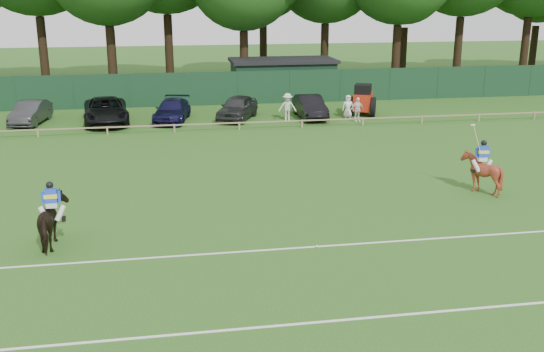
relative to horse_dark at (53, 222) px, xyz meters
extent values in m
plane|color=#1E4C14|center=(7.45, -0.60, -0.88)|extent=(160.00, 160.00, 0.00)
imported|color=black|center=(0.00, 0.00, 0.00)|extent=(1.06, 2.14, 1.76)
imported|color=maroon|center=(17.18, 3.10, 0.01)|extent=(1.69, 1.83, 1.78)
imported|color=#2F3032|center=(-4.68, 21.51, -0.15)|extent=(2.19, 4.65, 1.47)
imported|color=black|center=(0.14, 20.87, -0.06)|extent=(3.32, 6.17, 1.65)
imported|color=#121136|center=(4.40, 20.89, -0.17)|extent=(2.89, 5.19, 1.42)
imported|color=#2E2E30|center=(8.73, 20.75, -0.09)|extent=(3.62, 5.02, 1.59)
imported|color=black|center=(13.65, 20.40, -0.12)|extent=(1.62, 4.61, 1.52)
imported|color=beige|center=(11.97, 19.77, 0.03)|extent=(1.26, 0.84, 1.82)
imported|color=silver|center=(16.42, 18.62, -0.08)|extent=(0.99, 0.54, 1.61)
imported|color=white|center=(16.18, 19.92, -0.10)|extent=(0.82, 0.59, 1.56)
cube|color=silver|center=(0.00, 0.00, 0.61)|extent=(0.37, 0.28, 0.18)
cube|color=blue|center=(0.00, 0.00, 0.93)|extent=(0.42, 0.33, 0.51)
cube|color=yellow|center=(0.00, 0.00, 0.91)|extent=(0.44, 0.31, 0.18)
sphere|color=black|center=(0.00, 0.00, 1.30)|extent=(0.25, 0.25, 0.25)
cylinder|color=silver|center=(0.26, -0.04, 0.31)|extent=(0.42, 0.35, 0.59)
cylinder|color=silver|center=(-0.26, -0.06, 0.31)|extent=(0.42, 0.33, 0.59)
cube|color=silver|center=(17.18, 3.10, 0.62)|extent=(0.40, 0.32, 0.18)
cube|color=blue|center=(17.18, 3.10, 0.94)|extent=(0.45, 0.37, 0.51)
cube|color=yellow|center=(17.18, 3.10, 0.92)|extent=(0.47, 0.36, 0.18)
sphere|color=black|center=(17.18, 3.10, 1.31)|extent=(0.25, 0.25, 0.25)
cylinder|color=silver|center=(17.43, 3.00, 0.32)|extent=(0.42, 0.31, 0.59)
cylinder|color=silver|center=(16.91, 3.09, 0.32)|extent=(0.41, 0.39, 0.59)
cylinder|color=tan|center=(16.89, 3.20, 1.49)|extent=(0.18, 0.61, 1.17)
sphere|color=silver|center=(8.80, -1.67, -0.84)|extent=(0.09, 0.09, 0.09)
cube|color=silver|center=(7.45, -6.60, -0.88)|extent=(60.00, 0.10, 0.01)
cube|color=silver|center=(7.45, -1.60, -0.88)|extent=(60.00, 0.10, 0.01)
cube|color=#997F5B|center=(7.45, 17.40, -0.43)|extent=(62.00, 0.08, 0.08)
cube|color=#14351E|center=(7.45, 26.40, 0.37)|extent=(92.00, 0.04, 2.50)
cube|color=#14331E|center=(13.45, 29.40, 0.52)|extent=(8.00, 4.00, 2.80)
cube|color=black|center=(13.45, 29.40, 2.04)|extent=(8.40, 4.40, 0.24)
cube|color=#A9210F|center=(17.54, 20.90, 0.07)|extent=(1.93, 2.45, 1.17)
cube|color=black|center=(17.40, 20.57, 0.88)|extent=(1.46, 1.50, 0.81)
cylinder|color=black|center=(16.59, 20.62, -0.21)|extent=(0.78, 1.35, 1.35)
cylinder|color=black|center=(17.99, 20.02, -0.21)|extent=(0.78, 1.35, 1.35)
cylinder|color=black|center=(17.27, 21.99, -0.52)|extent=(0.53, 0.77, 0.72)
cylinder|color=black|center=(18.52, 21.46, -0.52)|extent=(0.53, 0.77, 0.72)
camera|label=1|loc=(3.90, -21.20, 7.61)|focal=42.00mm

